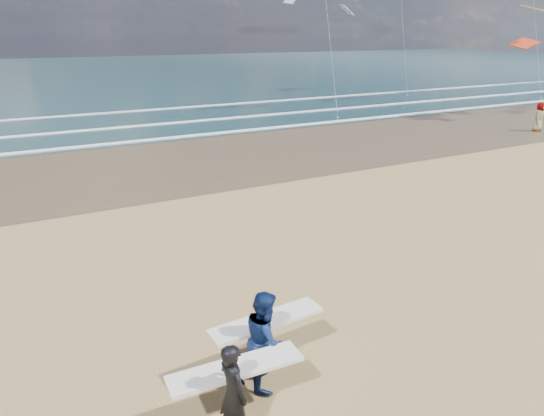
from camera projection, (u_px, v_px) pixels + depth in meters
wet_sand_strip at (428, 129)px, 31.39m from camera, size 220.00×12.00×0.01m
ocean at (177, 71)px, 76.30m from camera, size 220.00×100.00×0.02m
foam_breakers at (338, 107)px, 39.77m from camera, size 220.00×11.70×0.05m
surfer_near at (234, 388)px, 7.44m from camera, size 2.22×0.99×1.68m
surfer_far at (266, 337)px, 8.55m from camera, size 2.23×1.23×1.83m
beachgoer_0 at (539, 117)px, 30.38m from camera, size 1.01×0.81×1.81m
kite_1 at (329, 32)px, 35.54m from camera, size 5.81×4.74×10.66m
kite_2 at (535, 22)px, 45.35m from camera, size 5.58×4.71×12.39m
kite_5 at (402, 16)px, 46.84m from camera, size 5.68×4.73×13.37m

